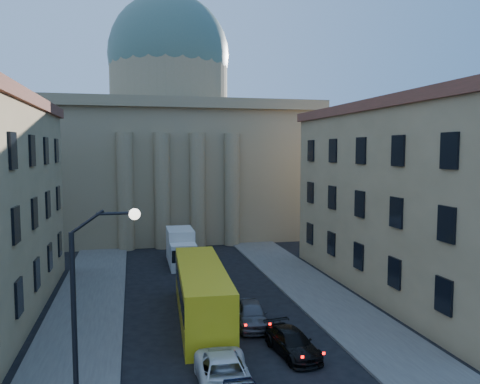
{
  "coord_description": "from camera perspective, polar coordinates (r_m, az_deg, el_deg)",
  "views": [
    {
      "loc": [
        -5.26,
        -10.05,
        11.01
      ],
      "look_at": [
        1.34,
        18.49,
        8.41
      ],
      "focal_mm": 35.0,
      "sensor_mm": 36.0,
      "label": 1
    }
  ],
  "objects": [
    {
      "name": "sidewalk_left",
      "position": [
        30.28,
        -19.05,
        -16.38
      ],
      "size": [
        5.0,
        60.0,
        0.15
      ],
      "primitive_type": "cube",
      "color": "#4F4C48",
      "rests_on": "ground"
    },
    {
      "name": "sidewalk_right",
      "position": [
        33.1,
        12.76,
        -14.34
      ],
      "size": [
        5.0,
        60.0,
        0.15
      ],
      "primitive_type": "cube",
      "color": "#4F4C48",
      "rests_on": "ground"
    },
    {
      "name": "church",
      "position": [
        65.74,
        -8.49,
        5.77
      ],
      "size": [
        68.02,
        28.76,
        36.6
      ],
      "color": "#847351",
      "rests_on": "ground"
    },
    {
      "name": "building_right",
      "position": [
        39.19,
        21.65,
        -0.54
      ],
      "size": [
        11.6,
        26.6,
        14.7
      ],
      "color": "tan",
      "rests_on": "ground"
    },
    {
      "name": "street_lamp",
      "position": [
        19.01,
        -18.0,
        -12.7
      ],
      "size": [
        2.62,
        0.44,
        8.83
      ],
      "color": "black",
      "rests_on": "ground"
    },
    {
      "name": "car_left_mid",
      "position": [
        22.97,
        -1.9,
        -21.49
      ],
      "size": [
        2.73,
        5.45,
        1.48
      ],
      "primitive_type": "imported",
      "rotation": [
        0.0,
        0.0,
        -0.05
      ],
      "color": "silver",
      "rests_on": "ground"
    },
    {
      "name": "car_right_mid",
      "position": [
        26.69,
        6.41,
        -17.8
      ],
      "size": [
        2.37,
        4.67,
        1.3
      ],
      "primitive_type": "imported",
      "rotation": [
        0.0,
        0.0,
        0.13
      ],
      "color": "black",
      "rests_on": "ground"
    },
    {
      "name": "car_right_far",
      "position": [
        30.4,
        1.38,
        -14.62
      ],
      "size": [
        2.29,
        4.68,
        1.54
      ],
      "primitive_type": "imported",
      "rotation": [
        0.0,
        0.0,
        -0.11
      ],
      "color": "#4E4E53",
      "rests_on": "ground"
    },
    {
      "name": "car_right_distant",
      "position": [
        38.7,
        -3.61,
        -10.35
      ],
      "size": [
        1.86,
        4.49,
        1.44
      ],
      "primitive_type": "imported",
      "rotation": [
        0.0,
        0.0,
        0.08
      ],
      "color": "black",
      "rests_on": "ground"
    },
    {
      "name": "city_bus",
      "position": [
        31.13,
        -4.72,
        -11.97
      ],
      "size": [
        3.56,
        12.66,
        3.53
      ],
      "rotation": [
        0.0,
        0.0,
        -0.06
      ],
      "color": "gold",
      "rests_on": "ground"
    },
    {
      "name": "box_truck",
      "position": [
        45.66,
        -7.2,
        -6.85
      ],
      "size": [
        2.5,
        6.19,
        3.39
      ],
      "rotation": [
        0.0,
        0.0,
        -0.01
      ],
      "color": "silver",
      "rests_on": "ground"
    }
  ]
}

